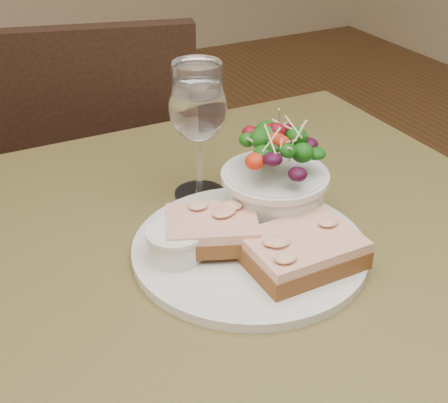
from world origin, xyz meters
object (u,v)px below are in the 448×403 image
chair_far (103,260)px  sandwich_front (302,250)px  cafe_table (243,314)px  ramekin (175,242)px  dinner_plate (250,249)px  salad_bowl (275,174)px  wine_glass (198,112)px  sandwich_back (212,230)px

chair_far → sandwich_front: (0.05, -0.75, 0.49)m
cafe_table → sandwich_front: bearing=-60.4°
ramekin → cafe_table: bearing=-6.0°
dinner_plate → ramekin: (-0.09, 0.02, 0.03)m
sandwich_front → salad_bowl: salad_bowl is taller
dinner_plate → wine_glass: (0.01, 0.15, 0.12)m
dinner_plate → ramekin: 0.09m
cafe_table → chair_far: (-0.01, 0.68, -0.36)m
sandwich_front → sandwich_back: 0.11m
sandwich_back → ramekin: (-0.05, -0.00, -0.00)m
sandwich_back → salad_bowl: size_ratio=1.02×
wine_glass → chair_far: bearing=91.7°
cafe_table → wine_glass: wine_glass is taller
wine_glass → ramekin: bearing=-124.7°
sandwich_front → salad_bowl: bearing=75.7°
dinner_plate → wine_glass: size_ratio=1.60×
chair_far → ramekin: (-0.08, -0.67, 0.49)m
ramekin → sandwich_back: bearing=0.3°
cafe_table → sandwich_back: bearing=166.6°
ramekin → chair_far: bearing=83.4°
sandwich_back → salad_bowl: salad_bowl is taller
dinner_plate → wine_glass: wine_glass is taller
chair_far → sandwich_back: size_ratio=6.96×
chair_far → ramekin: 0.84m
sandwich_back → wine_glass: bearing=92.9°
chair_far → dinner_plate: size_ratio=3.21×
salad_bowl → wine_glass: (-0.05, 0.11, 0.05)m
chair_far → sandwich_front: bearing=108.8°
sandwich_front → sandwich_back: size_ratio=1.00×
salad_bowl → dinner_plate: bearing=-142.7°
cafe_table → wine_glass: bearing=86.6°
salad_bowl → sandwich_front: bearing=-103.4°
chair_far → salad_bowl: 0.84m
salad_bowl → wine_glass: bearing=116.5°
sandwich_back → wine_glass: (0.05, 0.14, 0.09)m
sandwich_front → wine_glass: (-0.03, 0.21, 0.09)m
salad_bowl → wine_glass: wine_glass is taller
salad_bowl → chair_far: bearing=96.2°
sandwich_front → salad_bowl: 0.11m
sandwich_back → salad_bowl: (0.10, 0.03, 0.04)m
cafe_table → chair_far: 0.77m
wine_glass → sandwich_front: bearing=-82.1°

